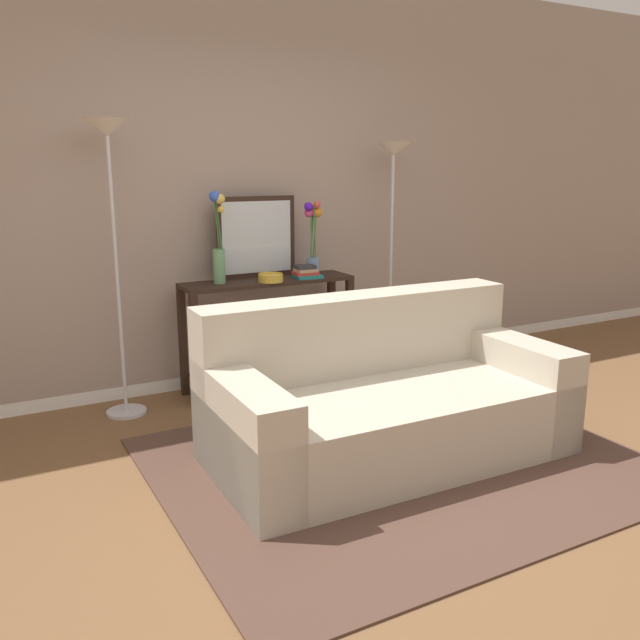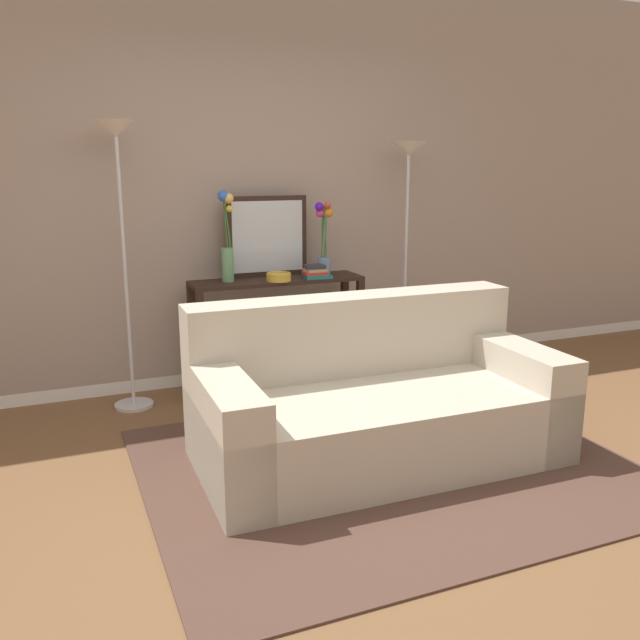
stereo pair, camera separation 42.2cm
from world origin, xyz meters
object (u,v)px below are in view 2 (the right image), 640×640
object	(u,v)px
console_table	(278,314)
book_row_under_console	(235,384)
floor_lamp_right	(407,193)
vase_short_flowers	(324,237)
floor_lamp_left	(119,186)
wall_mirror	(268,236)
couch	(374,405)
vase_tall_flowers	(227,242)
book_stack	(316,272)
fruit_bowl	(279,277)

from	to	relation	value
console_table	book_row_under_console	distance (m)	0.60
floor_lamp_right	vase_short_flowers	size ratio (longest dim) A/B	3.25
floor_lamp_right	floor_lamp_left	bearing A→B (deg)	180.00
floor_lamp_right	wall_mirror	xyz separation A→B (m)	(-1.06, 0.17, -0.30)
couch	vase_tall_flowers	distance (m)	1.65
couch	console_table	size ratio (longest dim) A/B	1.59
console_table	floor_lamp_right	distance (m)	1.34
vase_short_flowers	console_table	bearing A→B (deg)	177.45
wall_mirror	couch	bearing A→B (deg)	-85.53
console_table	vase_tall_flowers	distance (m)	0.65
floor_lamp_right	wall_mirror	bearing A→B (deg)	170.92
floor_lamp_left	book_row_under_console	bearing A→B (deg)	2.89
wall_mirror	book_stack	size ratio (longest dim) A/B	2.94
floor_lamp_left	vase_short_flowers	xyz separation A→B (m)	(1.42, 0.02, -0.39)
console_table	fruit_bowl	size ratio (longest dim) A/B	7.13
vase_tall_flowers	wall_mirror	bearing A→B (deg)	20.24
console_table	book_stack	size ratio (longest dim) A/B	6.11
vase_tall_flowers	fruit_bowl	xyz separation A→B (m)	(0.34, -0.10, -0.25)
vase_tall_flowers	book_row_under_console	xyz separation A→B (m)	(0.02, -0.01, -1.04)
book_stack	vase_short_flowers	bearing A→B (deg)	36.11
couch	fruit_bowl	xyz separation A→B (m)	(-0.11, 1.28, 0.54)
wall_mirror	console_table	bearing A→B (deg)	-80.02
vase_short_flowers	fruit_bowl	world-z (taller)	vase_short_flowers
floor_lamp_right	book_row_under_console	xyz separation A→B (m)	(-1.38, 0.04, -1.35)
vase_short_flowers	floor_lamp_right	bearing A→B (deg)	-1.73
couch	console_table	distance (m)	1.40
wall_mirror	floor_lamp_right	bearing A→B (deg)	-9.08
wall_mirror	vase_tall_flowers	bearing A→B (deg)	-159.76
vase_tall_flowers	book_row_under_console	world-z (taller)	vase_tall_flowers
vase_tall_flowers	floor_lamp_right	bearing A→B (deg)	-1.88
floor_lamp_right	wall_mirror	world-z (taller)	floor_lamp_right
floor_lamp_right	vase_tall_flowers	distance (m)	1.43
couch	floor_lamp_left	world-z (taller)	floor_lamp_left
floor_lamp_right	fruit_bowl	world-z (taller)	floor_lamp_right
vase_short_flowers	floor_lamp_left	bearing A→B (deg)	-179.17
couch	vase_tall_flowers	xyz separation A→B (m)	(-0.45, 1.38, 0.79)
floor_lamp_right	book_row_under_console	distance (m)	1.93
floor_lamp_left	fruit_bowl	world-z (taller)	floor_lamp_left
couch	wall_mirror	size ratio (longest dim) A/B	3.31
floor_lamp_left	wall_mirror	xyz separation A→B (m)	(1.04, 0.17, -0.38)
wall_mirror	vase_short_flowers	bearing A→B (deg)	-21.33
vase_tall_flowers	book_stack	xyz separation A→B (m)	(0.63, -0.09, -0.24)
floor_lamp_left	book_row_under_console	world-z (taller)	floor_lamp_left
vase_short_flowers	couch	bearing A→B (deg)	-101.01
vase_short_flowers	book_stack	size ratio (longest dim) A/B	2.67
couch	floor_lamp_left	distance (m)	2.12
couch	floor_lamp_left	size ratio (longest dim) A/B	1.06
console_table	floor_lamp_left	size ratio (longest dim) A/B	0.67
couch	book_row_under_console	bearing A→B (deg)	107.54
couch	floor_lamp_right	size ratio (longest dim) A/B	1.12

